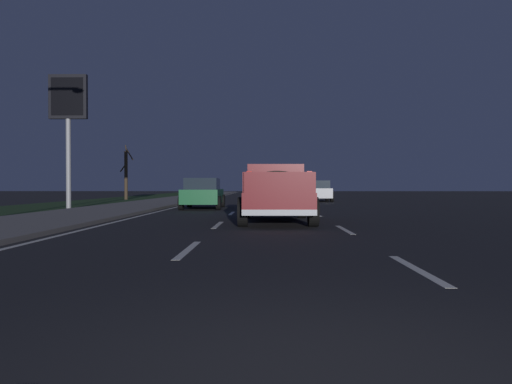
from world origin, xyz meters
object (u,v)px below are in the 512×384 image
Objects in this scene: sedan_green at (203,193)px; bare_tree_far at (126,173)px; pickup_truck at (276,191)px; sedan_silver at (317,191)px; gas_price_sign at (68,108)px.

sedan_green is 17.81m from bare_tree_far.
pickup_truck is 1.18× the size of bare_tree_far.
bare_tree_far is at bearing 28.90° from sedan_green.
bare_tree_far is (4.49, 15.63, 1.42)m from sedan_silver.
gas_price_sign is 1.45× the size of bare_tree_far.
pickup_truck is 1.23× the size of sedan_silver.
pickup_truck is 1.22× the size of sedan_green.
gas_price_sign is (-0.59, 6.66, 4.24)m from sedan_green.
bare_tree_far reaches higher than sedan_green.
sedan_silver is at bearing -32.54° from sedan_green.
sedan_green is at bearing -151.10° from bare_tree_far.
sedan_silver and sedan_green have the same top height.
sedan_silver is 0.96× the size of bare_tree_far.
sedan_green is at bearing 147.46° from sedan_silver.
sedan_silver is 18.48m from gas_price_sign.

